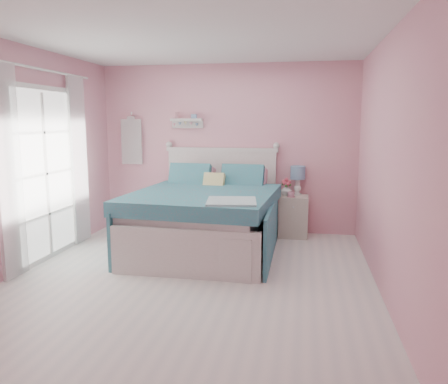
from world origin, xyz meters
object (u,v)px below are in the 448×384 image
(bed, at_px, (207,219))
(nightstand, at_px, (293,216))
(table_lamp, at_px, (298,175))
(vase, at_px, (286,190))
(teacup, at_px, (291,194))

(bed, height_order, nightstand, bed)
(table_lamp, distance_m, vase, 0.29)
(bed, xyz_separation_m, nightstand, (1.14, 0.91, -0.12))
(nightstand, distance_m, teacup, 0.37)
(bed, relative_size, vase, 14.05)
(bed, xyz_separation_m, table_lamp, (1.19, 1.02, 0.50))
(nightstand, height_order, teacup, teacup)
(nightstand, distance_m, table_lamp, 0.63)
(vase, bearing_deg, bed, -137.13)
(nightstand, bearing_deg, vase, 160.89)
(table_lamp, relative_size, vase, 2.66)
(vase, bearing_deg, teacup, -62.15)
(nightstand, distance_m, vase, 0.41)
(vase, bearing_deg, nightstand, -19.11)
(nightstand, relative_size, vase, 3.74)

